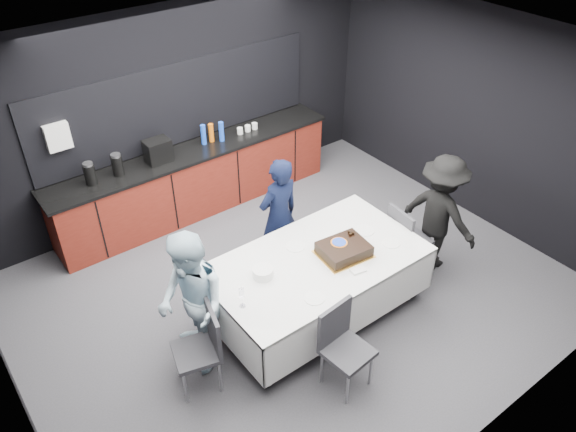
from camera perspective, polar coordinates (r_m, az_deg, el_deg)
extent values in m
plane|color=#444449|center=(6.70, 0.52, -7.69)|extent=(6.00, 6.00, 0.00)
cube|color=white|center=(5.19, 0.69, 15.33)|extent=(6.00, 5.00, 0.04)
cube|color=black|center=(7.70, -11.05, 10.50)|extent=(6.00, 0.04, 2.80)
cube|color=black|center=(4.59, 20.49, -11.70)|extent=(6.00, 0.04, 2.80)
cube|color=black|center=(7.80, 18.57, 9.60)|extent=(0.04, 5.00, 2.80)
cube|color=#59160E|center=(7.92, -9.25, 3.58)|extent=(4.00, 0.60, 0.90)
cube|color=black|center=(7.68, -9.59, 6.54)|extent=(4.10, 0.64, 0.04)
cube|color=black|center=(7.65, -11.07, 11.13)|extent=(4.00, 0.03, 1.10)
cube|color=white|center=(7.11, -22.38, 7.48)|extent=(0.28, 0.12, 0.32)
cylinder|color=black|center=(7.17, -19.47, 4.00)|extent=(0.14, 0.14, 0.26)
cylinder|color=black|center=(7.26, -16.93, 4.93)|extent=(0.14, 0.14, 0.26)
cube|color=black|center=(7.42, -13.09, 6.47)|extent=(0.32, 0.24, 0.30)
cylinder|color=blue|center=(7.72, -8.59, 8.18)|extent=(0.07, 0.07, 0.28)
cylinder|color=orange|center=(7.78, -7.81, 8.38)|extent=(0.07, 0.07, 0.26)
cylinder|color=blue|center=(7.77, -6.79, 8.52)|extent=(0.07, 0.07, 0.28)
cylinder|color=white|center=(7.97, -4.90, 8.61)|extent=(0.08, 0.08, 0.09)
cylinder|color=white|center=(8.03, -4.12, 8.88)|extent=(0.08, 0.08, 0.09)
cylinder|color=white|center=(8.09, -3.40, 9.12)|extent=(0.08, 0.08, 0.09)
cylinder|color=#99999E|center=(7.10, -19.70, 4.99)|extent=(0.12, 0.12, 0.03)
cylinder|color=#99999E|center=(7.19, -17.13, 5.92)|extent=(0.12, 0.12, 0.03)
cylinder|color=#99999E|center=(5.53, -2.05, -14.33)|extent=(0.06, 0.06, 0.75)
cylinder|color=#99999E|center=(6.12, -7.56, -8.48)|extent=(0.06, 0.06, 0.75)
cylinder|color=#99999E|center=(6.52, 12.48, -5.80)|extent=(0.06, 0.06, 0.75)
cylinder|color=#99999E|center=(7.02, 6.51, -1.57)|extent=(0.06, 0.06, 0.75)
cube|color=silver|center=(5.96, 2.92, -4.50)|extent=(2.32, 1.32, 0.04)
cube|color=silver|center=(5.80, 6.99, -9.79)|extent=(2.32, 0.02, 0.55)
cube|color=silver|center=(6.52, -0.80, -3.34)|extent=(2.32, 0.02, 0.55)
cube|color=silver|center=(5.67, -6.33, -11.09)|extent=(0.02, 1.32, 0.55)
cube|color=silver|center=(6.77, 10.37, -2.33)|extent=(0.02, 1.32, 0.55)
cube|color=#ECAA45|center=(6.02, 5.66, -3.86)|extent=(0.58, 0.49, 0.01)
cube|color=black|center=(5.99, 5.69, -3.41)|extent=(0.54, 0.45, 0.11)
cube|color=black|center=(5.95, 5.73, -2.96)|extent=(0.54, 0.45, 0.01)
cylinder|color=orange|center=(5.97, 5.21, -2.69)|extent=(0.18, 0.18, 0.00)
cylinder|color=#1939BC|center=(5.96, 5.21, -2.66)|extent=(0.15, 0.15, 0.01)
sphere|color=black|center=(6.10, 6.25, -1.58)|extent=(0.04, 0.04, 0.04)
sphere|color=black|center=(6.09, 6.64, -1.69)|extent=(0.04, 0.04, 0.04)
sphere|color=black|center=(6.07, 6.36, -1.83)|extent=(0.04, 0.04, 0.04)
cylinder|color=white|center=(5.71, -2.57, -5.76)|extent=(0.21, 0.21, 0.10)
cylinder|color=white|center=(5.51, 2.69, -8.33)|extent=(0.20, 0.20, 0.01)
cylinder|color=white|center=(6.38, 7.82, -1.46)|extent=(0.22, 0.22, 0.01)
cylinder|color=white|center=(6.25, 10.41, -2.70)|extent=(0.20, 0.20, 0.01)
cylinder|color=white|center=(6.10, 0.74, -3.08)|extent=(0.21, 0.21, 0.01)
cube|color=white|center=(5.83, 7.15, -5.48)|extent=(0.17, 0.13, 0.02)
cylinder|color=white|center=(5.45, -4.64, -9.08)|extent=(0.06, 0.06, 0.00)
cylinder|color=white|center=(5.40, -4.68, -8.62)|extent=(0.01, 0.01, 0.12)
cylinder|color=white|center=(5.33, -4.73, -7.77)|extent=(0.05, 0.05, 0.10)
cube|color=#2F2F34|center=(5.55, -9.32, -13.50)|extent=(0.52, 0.52, 0.05)
cube|color=#2F2F34|center=(5.39, -7.59, -11.26)|extent=(0.15, 0.42, 0.45)
cylinder|color=#99999E|center=(5.82, -11.19, -14.19)|extent=(0.03, 0.03, 0.44)
cylinder|color=#99999E|center=(5.60, -10.39, -16.71)|extent=(0.03, 0.03, 0.44)
cylinder|color=#99999E|center=(5.85, -7.88, -13.36)|extent=(0.03, 0.03, 0.44)
cylinder|color=#99999E|center=(5.64, -6.91, -15.83)|extent=(0.03, 0.03, 0.44)
cube|color=#2F2F34|center=(6.89, 12.24, -2.32)|extent=(0.46, 0.46, 0.05)
cube|color=#2F2F34|center=(6.63, 11.29, -1.16)|extent=(0.08, 0.42, 0.45)
cylinder|color=#99999E|center=(7.04, 13.95, -4.07)|extent=(0.03, 0.03, 0.44)
cylinder|color=#99999E|center=(7.22, 12.14, -2.61)|extent=(0.03, 0.03, 0.44)
cylinder|color=#99999E|center=(6.85, 11.87, -5.05)|extent=(0.03, 0.03, 0.44)
cylinder|color=#99999E|center=(7.03, 10.07, -3.52)|extent=(0.03, 0.03, 0.44)
cube|color=#2F2F34|center=(5.51, 6.08, -13.59)|extent=(0.46, 0.46, 0.05)
cube|color=#2F2F34|center=(5.41, 4.73, -10.77)|extent=(0.42, 0.08, 0.45)
cylinder|color=#99999E|center=(5.54, 6.05, -17.03)|extent=(0.03, 0.03, 0.44)
cylinder|color=#99999E|center=(5.71, 8.42, -15.09)|extent=(0.03, 0.03, 0.44)
cylinder|color=#99999E|center=(5.67, 3.42, -15.08)|extent=(0.03, 0.03, 0.44)
cylinder|color=#99999E|center=(5.84, 5.82, -13.27)|extent=(0.03, 0.03, 0.44)
imported|color=black|center=(6.59, -0.93, 0.00)|extent=(0.57, 0.39, 1.52)
imported|color=#ADCADA|center=(5.50, -9.74, -8.83)|extent=(0.71, 0.85, 1.59)
imported|color=black|center=(6.88, 15.13, 0.27)|extent=(0.69, 1.04, 1.51)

